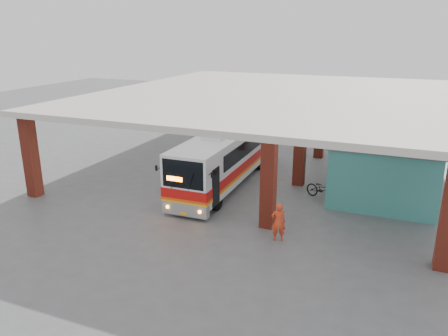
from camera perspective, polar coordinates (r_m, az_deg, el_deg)
The scene contains 8 objects.
ground at distance 23.30m, azimuth 0.75°, elevation -3.50°, with size 90.00×90.00×0.00m, color #515154.
brick_columns at distance 26.78m, azimuth 7.60°, elevation 4.04°, with size 20.10×21.60×4.35m.
canopy_roof at distance 28.01m, azimuth 6.76°, elevation 9.51°, with size 21.00×23.00×0.30m, color beige.
shop_building at distance 25.15m, azimuth 20.38°, elevation 0.73°, with size 5.20×8.20×3.11m.
coach_bus at distance 24.53m, azimuth 0.34°, elevation 1.54°, with size 2.49×11.08×3.21m.
motorcycle at distance 23.08m, azimuth 12.84°, elevation -2.75°, with size 0.71×2.03×1.07m, color black.
pedestrian at distance 18.27m, azimuth 7.13°, elevation -7.00°, with size 0.60×0.40×1.66m, color red.
red_chair at distance 28.84m, azimuth 15.26°, elevation 0.77°, with size 0.47×0.47×0.73m.
Camera 1 is at (8.02, -20.20, 8.40)m, focal length 35.00 mm.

